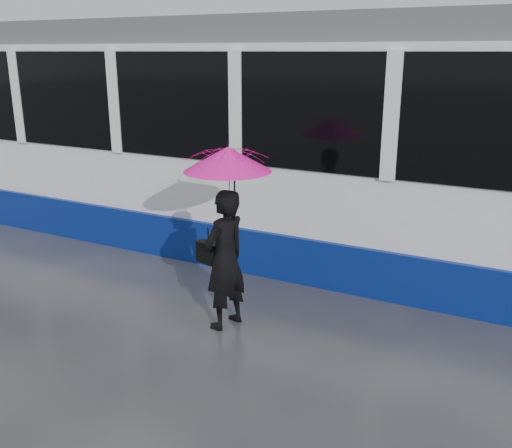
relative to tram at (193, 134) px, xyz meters
The scene contains 6 objects.
ground 3.80m from the tram, 46.77° to the right, with size 90.00×90.00×0.00m, color #2B2A2F.
rails 2.86m from the tram, ahead, with size 34.00×1.51×0.02m.
tram is the anchor object (origin of this frame).
woman 3.60m from the tram, 50.89° to the right, with size 0.56×0.37×1.54m, color black.
umbrella 3.52m from the tram, 50.25° to the right, with size 1.08×1.08×1.04m.
handbag 3.44m from the tram, 53.60° to the right, with size 0.29×0.18×0.42m.
Camera 1 is at (2.83, -5.09, 2.90)m, focal length 40.00 mm.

